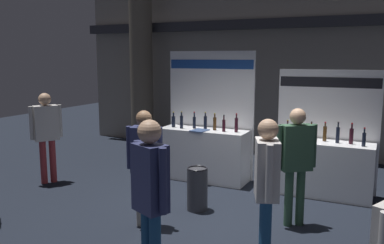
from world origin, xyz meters
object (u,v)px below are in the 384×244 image
object	(u,v)px
exhibitor_booth_1	(323,163)
visitor_4	(296,156)
exhibitor_booth_0	(205,148)
visitor_2	(46,129)
visitor_6	(145,158)
visitor_3	(150,190)
visitor_1	(267,179)
trash_bin	(197,189)

from	to	relation	value
exhibitor_booth_1	visitor_4	bearing A→B (deg)	-96.02
exhibitor_booth_0	exhibitor_booth_1	size ratio (longest dim) A/B	1.15
visitor_2	visitor_6	bearing A→B (deg)	103.56
exhibitor_booth_1	visitor_3	world-z (taller)	exhibitor_booth_1
visitor_1	visitor_2	distance (m)	4.91
exhibitor_booth_1	visitor_6	xyz separation A→B (m)	(-2.12, -2.54, 0.44)
visitor_1	exhibitor_booth_1	bearing A→B (deg)	-25.32
exhibitor_booth_0	exhibitor_booth_1	bearing A→B (deg)	1.13
exhibitor_booth_0	visitor_1	world-z (taller)	exhibitor_booth_0
trash_bin	visitor_4	distance (m)	1.68
visitor_2	exhibitor_booth_0	bearing A→B (deg)	152.26
exhibitor_booth_1	visitor_2	xyz separation A→B (m)	(-4.94, -1.60, 0.49)
visitor_6	visitor_2	bearing A→B (deg)	144.84
visitor_2	exhibitor_booth_1	bearing A→B (deg)	139.93
visitor_6	visitor_4	bearing A→B (deg)	9.40
exhibitor_booth_1	visitor_4	size ratio (longest dim) A/B	1.28
exhibitor_booth_0	visitor_3	distance (m)	4.08
visitor_2	visitor_4	xyz separation A→B (m)	(4.77, 0.01, -0.03)
visitor_1	visitor_2	size ratio (longest dim) A/B	1.00
visitor_3	visitor_4	world-z (taller)	visitor_3
exhibitor_booth_0	visitor_3	size ratio (longest dim) A/B	1.40
exhibitor_booth_0	trash_bin	xyz separation A→B (m)	(0.58, -1.60, -0.28)
visitor_1	trash_bin	bearing A→B (deg)	27.56
visitor_2	visitor_3	world-z (taller)	visitor_3
exhibitor_booth_1	visitor_1	world-z (taller)	exhibitor_booth_1
trash_bin	visitor_6	world-z (taller)	visitor_6
exhibitor_booth_0	visitor_1	bearing A→B (deg)	-54.75
exhibitor_booth_1	visitor_2	bearing A→B (deg)	-162.09
exhibitor_booth_0	visitor_1	xyz separation A→B (m)	(2.05, -2.91, 0.43)
trash_bin	visitor_2	bearing A→B (deg)	179.09
visitor_3	visitor_4	distance (m)	2.56
exhibitor_booth_1	trash_bin	bearing A→B (deg)	-135.86
trash_bin	visitor_3	bearing A→B (deg)	-76.85
exhibitor_booth_1	trash_bin	xyz separation A→B (m)	(-1.70, -1.65, -0.23)
visitor_4	visitor_6	bearing A→B (deg)	169.77
exhibitor_booth_1	visitor_1	size ratio (longest dim) A/B	1.26
visitor_1	visitor_3	bearing A→B (deg)	115.61
exhibitor_booth_1	visitor_2	world-z (taller)	exhibitor_booth_1
trash_bin	visitor_3	distance (m)	2.47
exhibitor_booth_0	visitor_4	size ratio (longest dim) A/B	1.48
exhibitor_booth_1	visitor_2	size ratio (longest dim) A/B	1.26
visitor_6	exhibitor_booth_0	bearing A→B (deg)	77.04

